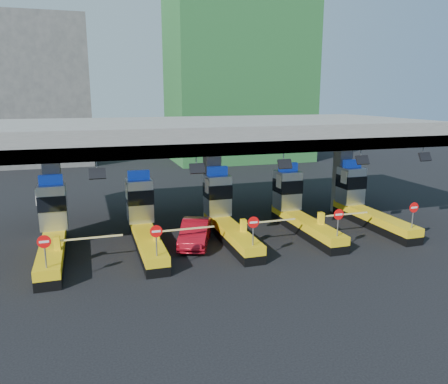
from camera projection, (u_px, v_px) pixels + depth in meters
name	position (u px, v px, depth m)	size (l,w,h in m)	color
ground	(226.00, 237.00, 27.16)	(120.00, 120.00, 0.00)	black
toll_canopy	(212.00, 134.00, 28.50)	(28.00, 12.09, 7.00)	slate
toll_lane_far_left	(53.00, 229.00, 24.16)	(4.43, 8.00, 4.16)	black
toll_lane_left	(144.00, 221.00, 25.64)	(4.43, 8.00, 4.16)	black
toll_lane_center	(224.00, 214.00, 27.11)	(4.43, 8.00, 4.16)	black
toll_lane_right	(297.00, 208.00, 28.59)	(4.43, 8.00, 4.16)	black
toll_lane_far_right	(362.00, 202.00, 30.07)	(4.43, 8.00, 4.16)	black
bg_building_scaffold	(238.00, 53.00, 57.43)	(18.00, 12.00, 28.00)	#1E5926
bg_building_concrete	(31.00, 92.00, 54.56)	(14.00, 10.00, 18.00)	#4C4C49
red_car	(195.00, 233.00, 25.60)	(1.56, 4.46, 1.47)	maroon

